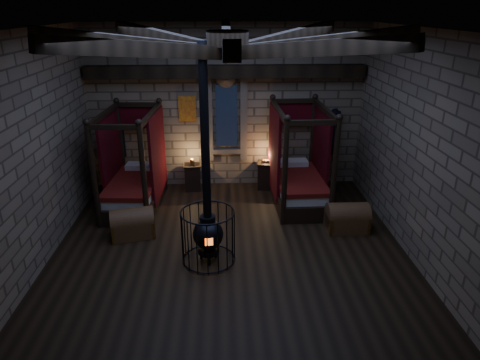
{
  "coord_description": "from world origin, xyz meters",
  "views": [
    {
      "loc": [
        -0.1,
        -7.41,
        4.55
      ],
      "look_at": [
        0.23,
        0.6,
        1.27
      ],
      "focal_mm": 32.0,
      "sensor_mm": 36.0,
      "label": 1
    }
  ],
  "objects_px": {
    "trunk_left": "(133,224)",
    "stove": "(208,231)",
    "bed_right": "(298,179)",
    "trunk_right": "(347,218)",
    "bed_left": "(135,183)"
  },
  "relations": [
    {
      "from": "trunk_right",
      "to": "trunk_left",
      "type": "bearing_deg",
      "value": -179.52
    },
    {
      "from": "bed_right",
      "to": "stove",
      "type": "distance_m",
      "value": 3.37
    },
    {
      "from": "bed_left",
      "to": "trunk_left",
      "type": "bearing_deg",
      "value": -78.6
    },
    {
      "from": "bed_left",
      "to": "stove",
      "type": "xyz_separation_m",
      "value": [
        1.84,
        -2.57,
        0.05
      ]
    },
    {
      "from": "bed_left",
      "to": "stove",
      "type": "relative_size",
      "value": 0.58
    },
    {
      "from": "bed_right",
      "to": "trunk_right",
      "type": "distance_m",
      "value": 1.76
    },
    {
      "from": "trunk_right",
      "to": "stove",
      "type": "bearing_deg",
      "value": -160.33
    },
    {
      "from": "bed_right",
      "to": "trunk_left",
      "type": "xyz_separation_m",
      "value": [
        -3.76,
        -1.59,
        -0.3
      ]
    },
    {
      "from": "bed_right",
      "to": "trunk_left",
      "type": "bearing_deg",
      "value": -158.45
    },
    {
      "from": "bed_right",
      "to": "stove",
      "type": "relative_size",
      "value": 0.59
    },
    {
      "from": "bed_left",
      "to": "trunk_left",
      "type": "xyz_separation_m",
      "value": [
        0.22,
        -1.55,
        -0.29
      ]
    },
    {
      "from": "stove",
      "to": "trunk_left",
      "type": "bearing_deg",
      "value": 143.17
    },
    {
      "from": "trunk_left",
      "to": "stove",
      "type": "relative_size",
      "value": 0.24
    },
    {
      "from": "bed_right",
      "to": "trunk_right",
      "type": "xyz_separation_m",
      "value": [
        0.83,
        -1.53,
        -0.3
      ]
    },
    {
      "from": "stove",
      "to": "bed_left",
      "type": "bearing_deg",
      "value": 120.88
    }
  ]
}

